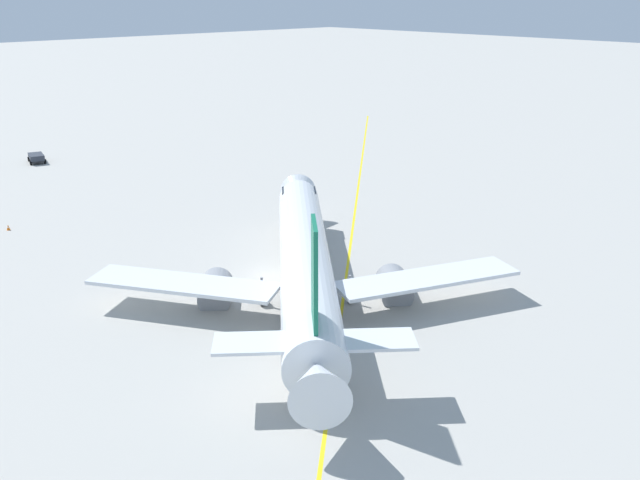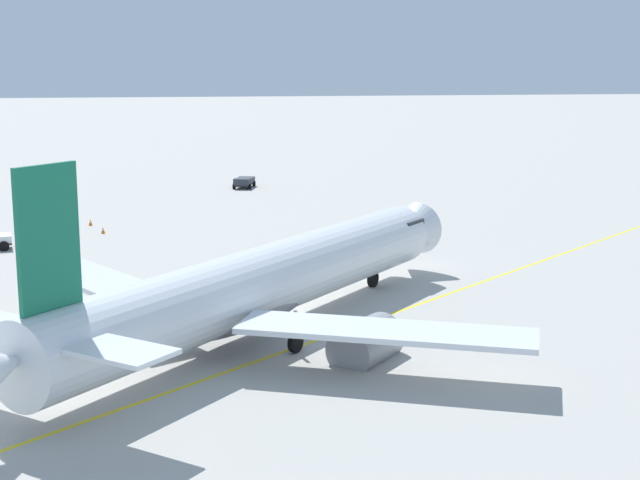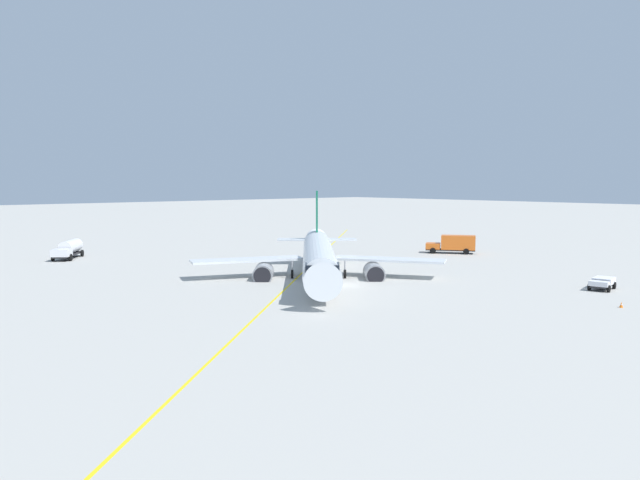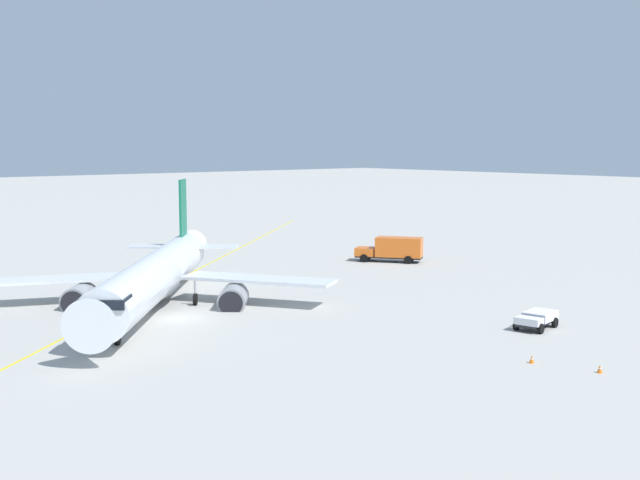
% 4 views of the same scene
% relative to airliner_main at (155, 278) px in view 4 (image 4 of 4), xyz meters
% --- Properties ---
extents(ground_plane, '(600.00, 600.00, 0.00)m').
position_rel_airliner_main_xyz_m(ground_plane, '(5.07, -0.53, -2.72)').
color(ground_plane, '#ADAAA3').
extents(airliner_main, '(32.83, 28.98, 11.40)m').
position_rel_airliner_main_xyz_m(airliner_main, '(0.00, 0.00, 0.00)').
color(airliner_main, silver).
rests_on(airliner_main, ground_plane).
extents(pushback_tug_truck, '(2.98, 4.47, 1.30)m').
position_rel_airliner_main_xyz_m(pushback_tug_truck, '(26.73, 19.54, -1.92)').
color(pushback_tug_truck, '#232326').
rests_on(pushback_tug_truck, ground_plane).
extents(catering_truck_truck, '(8.22, 6.80, 3.10)m').
position_rel_airliner_main_xyz_m(catering_truck_truck, '(-6.31, 36.40, -1.05)').
color(catering_truck_truck, '#232326').
rests_on(catering_truck_truck, ground_plane).
extents(taxiway_centreline, '(110.65, 125.17, 0.01)m').
position_rel_airliner_main_xyz_m(taxiway_centreline, '(-1.51, -2.77, -2.72)').
color(taxiway_centreline, yellow).
rests_on(taxiway_centreline, ground_plane).
extents(safety_cone_near, '(0.36, 0.36, 0.55)m').
position_rel_airliner_main_xyz_m(safety_cone_near, '(32.60, 10.66, -2.44)').
color(safety_cone_near, orange).
rests_on(safety_cone_near, ground_plane).
extents(safety_cone_mid, '(0.36, 0.36, 0.55)m').
position_rel_airliner_main_xyz_m(safety_cone_mid, '(36.79, 12.08, -2.44)').
color(safety_cone_mid, orange).
rests_on(safety_cone_mid, ground_plane).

